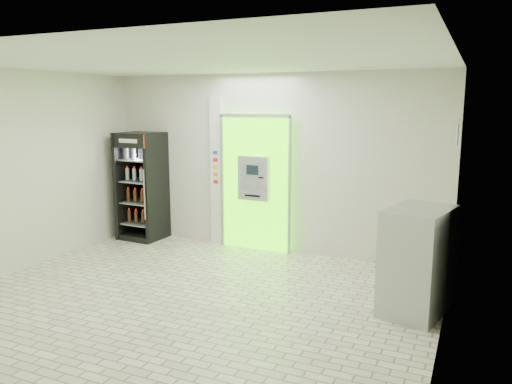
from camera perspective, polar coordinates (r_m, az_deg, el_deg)
The scene contains 7 objects.
ground at distance 6.69m, azimuth -7.09°, elevation -11.97°, with size 6.00×6.00×0.00m, color beige.
room_shell at distance 6.23m, azimuth -7.46°, elevation 3.92°, with size 6.00×6.00×6.00m.
atm_assembly at distance 8.53m, azimuth 0.02°, elevation 1.14°, with size 1.30×0.24×2.33m.
pillar at distance 8.89m, azimuth -4.48°, elevation 2.31°, with size 0.22×0.11×2.60m.
beverage_cooler at distance 9.48m, azimuth -12.87°, elevation 0.43°, with size 0.78×0.73×1.98m.
steel_cabinet at distance 6.34m, azimuth 17.95°, elevation -7.49°, with size 0.85×1.08×1.29m.
exit_sign at distance 6.69m, azimuth 22.01°, elevation 6.10°, with size 0.02×0.22×0.26m.
Camera 1 is at (3.26, -5.27, 2.51)m, focal length 35.00 mm.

